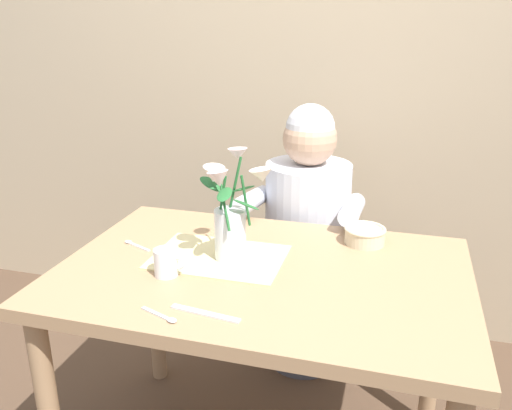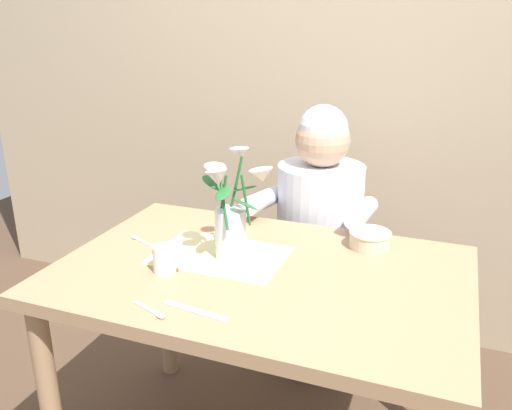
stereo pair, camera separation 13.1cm
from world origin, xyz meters
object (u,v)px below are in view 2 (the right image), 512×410
at_px(flower_vase, 231,213).
at_px(ceramic_mug, 165,259).
at_px(dinner_knife, 195,311).
at_px(seated_person, 318,246).
at_px(ceramic_bowl, 370,239).

relative_size(flower_vase, ceramic_mug, 3.64).
bearing_deg(dinner_knife, seated_person, 91.37).
height_order(dinner_knife, ceramic_mug, ceramic_mug).
distance_m(dinner_knife, ceramic_mug, 0.25).
bearing_deg(dinner_knife, ceramic_bowl, 65.43).
distance_m(ceramic_bowl, ceramic_mug, 0.65).
distance_m(flower_vase, ceramic_mug, 0.24).
xyz_separation_m(seated_person, ceramic_mug, (-0.27, -0.73, 0.22)).
distance_m(seated_person, ceramic_bowl, 0.47).
distance_m(seated_person, ceramic_mug, 0.81).
bearing_deg(flower_vase, seated_person, 77.62).
xyz_separation_m(seated_person, flower_vase, (-0.13, -0.58, 0.33)).
xyz_separation_m(seated_person, ceramic_bowl, (0.25, -0.34, 0.21)).
relative_size(seated_person, ceramic_mug, 12.20).
bearing_deg(flower_vase, ceramic_mug, -134.53).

